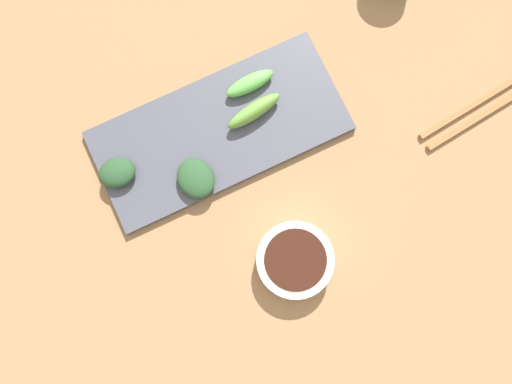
# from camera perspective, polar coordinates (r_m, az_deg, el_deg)

# --- Properties ---
(tabletop) EXTENTS (2.10, 2.10, 0.02)m
(tabletop) POSITION_cam_1_polar(r_m,az_deg,el_deg) (0.82, -0.84, 0.88)
(tabletop) COLOR #96734C
(tabletop) RESTS_ON ground
(sauce_bowl) EXTENTS (0.11, 0.11, 0.04)m
(sauce_bowl) POSITION_cam_1_polar(r_m,az_deg,el_deg) (0.78, 3.92, -6.87)
(sauce_bowl) COLOR white
(sauce_bowl) RESTS_ON tabletop
(serving_plate) EXTENTS (0.16, 0.36, 0.01)m
(serving_plate) POSITION_cam_1_polar(r_m,az_deg,el_deg) (0.82, -3.71, 6.13)
(serving_plate) COLOR #464956
(serving_plate) RESTS_ON tabletop
(broccoli_stalk_0) EXTENTS (0.03, 0.09, 0.03)m
(broccoli_stalk_0) POSITION_cam_1_polar(r_m,az_deg,el_deg) (0.81, -0.21, 8.15)
(broccoli_stalk_0) COLOR #65A13F
(broccoli_stalk_0) RESTS_ON serving_plate
(broccoli_leafy_1) EXTENTS (0.06, 0.06, 0.02)m
(broccoli_leafy_1) POSITION_cam_1_polar(r_m,az_deg,el_deg) (0.79, -6.07, 1.38)
(broccoli_leafy_1) COLOR #28502D
(broccoli_leafy_1) RESTS_ON serving_plate
(broccoli_leafy_2) EXTENTS (0.05, 0.06, 0.02)m
(broccoli_leafy_2) POSITION_cam_1_polar(r_m,az_deg,el_deg) (0.81, -13.78, 1.90)
(broccoli_leafy_2) COLOR #264D2C
(broccoli_leafy_2) RESTS_ON serving_plate
(broccoli_stalk_3) EXTENTS (0.03, 0.08, 0.02)m
(broccoli_stalk_3) POSITION_cam_1_polar(r_m,az_deg,el_deg) (0.83, -0.63, 10.87)
(broccoli_stalk_3) COLOR #60B551
(broccoli_stalk_3) RESTS_ON serving_plate
(chopsticks) EXTENTS (0.05, 0.23, 0.01)m
(chopsticks) POSITION_cam_1_polar(r_m,az_deg,el_deg) (0.90, 22.41, 8.26)
(chopsticks) COLOR olive
(chopsticks) RESTS_ON tabletop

